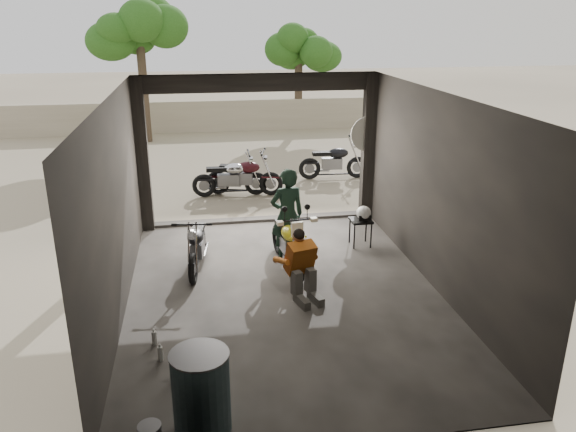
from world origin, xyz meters
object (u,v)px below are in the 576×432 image
object	(u,v)px
left_bike	(197,242)
helmet	(364,213)
outside_bike_a	(230,175)
rider	(287,215)
main_bike	(288,238)
outside_bike_c	(334,159)
oil_drum	(201,393)
mechanic	(304,268)
stool	(361,223)
outside_bike_b	(244,173)
sign_post	(367,151)

from	to	relation	value
left_bike	helmet	bearing A→B (deg)	16.59
outside_bike_a	rider	bearing A→B (deg)	-167.96
main_bike	helmet	bearing A→B (deg)	15.81
outside_bike_a	outside_bike_c	xyz separation A→B (m)	(2.94, 1.13, 0.02)
oil_drum	outside_bike_c	bearing A→B (deg)	68.32
main_bike	outside_bike_a	size ratio (longest dim) A/B	0.99
oil_drum	mechanic	bearing A→B (deg)	59.12
rider	mechanic	world-z (taller)	rider
outside_bike_c	helmet	world-z (taller)	outside_bike_c
left_bike	helmet	distance (m)	3.26
outside_bike_a	oil_drum	xyz separation A→B (m)	(-0.88, -8.47, -0.08)
outside_bike_c	mechanic	distance (m)	7.18
mechanic	oil_drum	world-z (taller)	mechanic
outside_bike_c	main_bike	bearing A→B (deg)	161.17
left_bike	helmet	xyz separation A→B (m)	(3.21, 0.51, 0.18)
main_bike	rider	size ratio (longest dim) A/B	0.93
main_bike	outside_bike_c	size ratio (longest dim) A/B	0.96
outside_bike_a	oil_drum	bearing A→B (deg)	175.53
left_bike	stool	bearing A→B (deg)	17.04
stool	oil_drum	xyz separation A→B (m)	(-3.17, -4.77, -0.00)
outside_bike_a	mechanic	bearing A→B (deg)	-170.86
outside_bike_b	outside_bike_c	size ratio (longest dim) A/B	1.00
outside_bike_b	stool	bearing A→B (deg)	-139.10
rider	sign_post	world-z (taller)	sign_post
helmet	oil_drum	world-z (taller)	oil_drum
outside_bike_a	outside_bike_c	distance (m)	3.15
main_bike	rider	xyz separation A→B (m)	(0.03, 0.29, 0.33)
mechanic	sign_post	size ratio (longest dim) A/B	0.49
outside_bike_c	oil_drum	distance (m)	10.34
mechanic	stool	distance (m)	2.53
outside_bike_c	oil_drum	size ratio (longest dim) A/B	1.76
helmet	stool	bearing A→B (deg)	150.72
oil_drum	sign_post	distance (m)	7.45
mechanic	helmet	world-z (taller)	mechanic
rider	sign_post	distance (m)	2.97
outside_bike_b	oil_drum	distance (m)	8.60
stool	rider	bearing A→B (deg)	-164.47
outside_bike_b	outside_bike_a	bearing A→B (deg)	108.70
outside_bike_a	stool	xyz separation A→B (m)	(2.29, -3.70, -0.07)
outside_bike_b	left_bike	bearing A→B (deg)	177.35
main_bike	outside_bike_a	distance (m)	4.47
main_bike	rider	world-z (taller)	rider
rider	helmet	bearing A→B (deg)	-177.16
oil_drum	outside_bike_a	bearing A→B (deg)	84.09
rider	oil_drum	distance (m)	4.67
left_bike	outside_bike_b	distance (m)	4.43
stool	helmet	world-z (taller)	helmet
outside_bike_a	rider	distance (m)	4.21
left_bike	outside_bike_b	xyz separation A→B (m)	(1.23, 4.26, 0.06)
outside_bike_b	oil_drum	world-z (taller)	outside_bike_b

